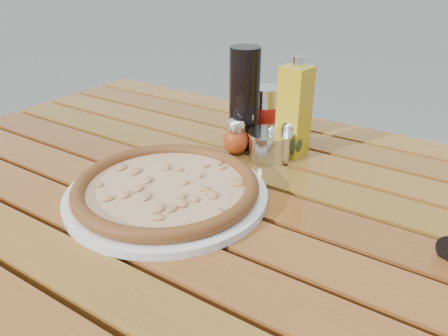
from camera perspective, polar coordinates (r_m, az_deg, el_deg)
The scene contains 9 objects.
table at distance 0.86m, azimuth -0.74°, elevation -6.81°, with size 1.40×0.90×0.75m.
plate at distance 0.79m, azimuth -7.48°, elevation -3.40°, with size 0.36×0.36×0.01m, color silver.
pizza at distance 0.78m, azimuth -7.55°, elevation -2.41°, with size 0.35×0.35×0.03m.
pepper_shaker at distance 0.94m, azimuth 1.55°, elevation 4.07°, with size 0.07×0.07×0.08m.
oregano_shaker at distance 0.94m, azimuth 8.60°, elevation 3.75°, with size 0.06×0.06×0.08m.
dark_bottle at distance 0.96m, azimuth 2.69°, elevation 9.06°, with size 0.07×0.07×0.22m, color black.
soda_can at distance 1.02m, azimuth 5.32°, elevation 7.16°, with size 0.07×0.07×0.12m.
olive_oil_cruet at distance 0.93m, azimuth 9.16°, elevation 7.37°, with size 0.06×0.06×0.21m.
parmesan_tin at distance 0.93m, azimuth 6.05°, elevation 3.08°, with size 0.10×0.10×0.07m.
Camera 1 is at (0.40, -0.59, 1.15)m, focal length 35.00 mm.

